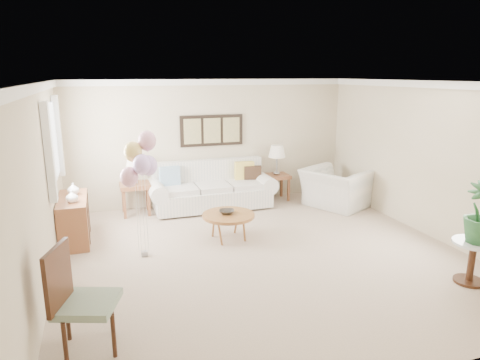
{
  "coord_description": "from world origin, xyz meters",
  "views": [
    {
      "loc": [
        -2.28,
        -5.72,
        2.71
      ],
      "look_at": [
        -0.17,
        0.6,
        1.05
      ],
      "focal_mm": 32.0,
      "sensor_mm": 36.0,
      "label": 1
    }
  ],
  "objects_px": {
    "armchair": "(335,188)",
    "coffee_table": "(228,216)",
    "accent_chair": "(78,297)",
    "sofa": "(211,190)",
    "balloon_cluster": "(140,161)"
  },
  "relations": [
    {
      "from": "armchair",
      "to": "coffee_table",
      "type": "bearing_deg",
      "value": 85.5
    },
    {
      "from": "coffee_table",
      "to": "accent_chair",
      "type": "xyz_separation_m",
      "value": [
        -2.27,
        -2.38,
        0.18
      ]
    },
    {
      "from": "coffee_table",
      "to": "armchair",
      "type": "relative_size",
      "value": 0.72
    },
    {
      "from": "sofa",
      "to": "armchair",
      "type": "distance_m",
      "value": 2.58
    },
    {
      "from": "coffee_table",
      "to": "armchair",
      "type": "bearing_deg",
      "value": 21.5
    },
    {
      "from": "balloon_cluster",
      "to": "accent_chair",
      "type": "bearing_deg",
      "value": -111.99
    },
    {
      "from": "accent_chair",
      "to": "balloon_cluster",
      "type": "height_order",
      "value": "balloon_cluster"
    },
    {
      "from": "coffee_table",
      "to": "accent_chair",
      "type": "height_order",
      "value": "accent_chair"
    },
    {
      "from": "armchair",
      "to": "balloon_cluster",
      "type": "height_order",
      "value": "balloon_cluster"
    },
    {
      "from": "sofa",
      "to": "armchair",
      "type": "xyz_separation_m",
      "value": [
        2.47,
        -0.76,
        0.02
      ]
    },
    {
      "from": "accent_chair",
      "to": "balloon_cluster",
      "type": "xyz_separation_m",
      "value": [
        0.85,
        2.12,
        0.9
      ]
    },
    {
      "from": "armchair",
      "to": "accent_chair",
      "type": "distance_m",
      "value": 5.99
    },
    {
      "from": "sofa",
      "to": "accent_chair",
      "type": "xyz_separation_m",
      "value": [
        -2.45,
        -4.18,
        0.21
      ]
    },
    {
      "from": "armchair",
      "to": "accent_chair",
      "type": "relative_size",
      "value": 1.08
    },
    {
      "from": "balloon_cluster",
      "to": "coffee_table",
      "type": "bearing_deg",
      "value": 10.51
    }
  ]
}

